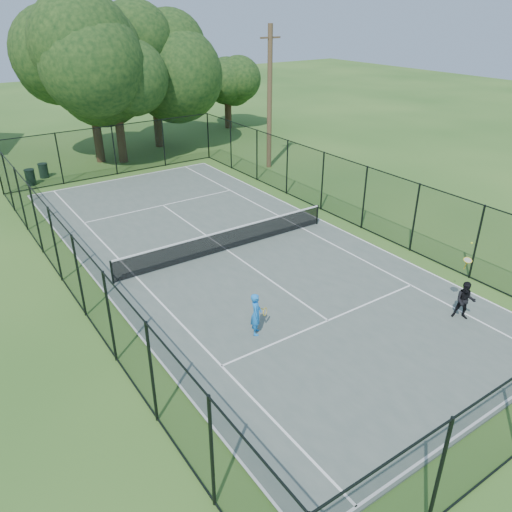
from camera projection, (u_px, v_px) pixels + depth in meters
ground at (227, 251)px, 21.25m from camera, size 120.00×120.00×0.00m
tennis_court at (227, 251)px, 21.24m from camera, size 11.00×24.00×0.06m
tennis_net at (227, 239)px, 20.99m from camera, size 10.08×0.08×0.95m
fence at (226, 219)px, 20.57m from camera, size 13.10×26.10×3.00m
tree_near_left at (88, 67)px, 30.64m from camera, size 7.40×7.40×9.66m
tree_near_mid at (113, 75)px, 30.78m from camera, size 6.80×6.80×8.89m
tree_near_right at (152, 62)px, 34.20m from camera, size 6.65×6.65×9.17m
tree_far_right at (228, 88)px, 40.86m from camera, size 3.95×3.95×5.22m
trash_bin_left at (30, 177)px, 28.82m from camera, size 0.58×0.58×0.92m
trash_bin_right at (43, 170)px, 30.06m from camera, size 0.58×0.58×0.87m
utility_pole at (270, 98)px, 30.29m from camera, size 1.40×0.30×8.43m
player_blue at (256, 314)px, 15.58m from camera, size 0.88×0.62×1.43m
player_black at (465, 300)px, 16.36m from camera, size 1.02×0.98×2.44m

